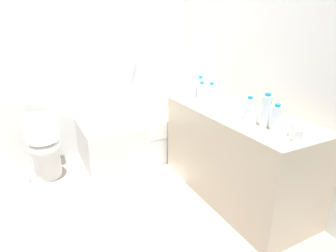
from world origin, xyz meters
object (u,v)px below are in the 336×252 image
(sink_basin, at_px, (230,108))
(water_bottle_4, at_px, (200,88))
(sink_faucet, at_px, (247,104))
(water_bottle_0, at_px, (276,118))
(bathtub, at_px, (143,135))
(toilet, at_px, (45,148))
(water_bottle_2, at_px, (202,92))
(drinking_glass_1, at_px, (298,136))
(water_bottle_3, at_px, (249,109))
(drinking_glass_3, at_px, (194,92))
(bath_mat, at_px, (180,172))
(toilet_paper_roll, at_px, (24,179))
(water_bottle_1, at_px, (211,93))
(drinking_glass_0, at_px, (295,130))
(drinking_glass_2, at_px, (253,118))
(water_bottle_5, at_px, (266,111))

(sink_basin, relative_size, water_bottle_4, 1.49)
(sink_faucet, height_order, water_bottle_0, water_bottle_0)
(bathtub, relative_size, water_bottle_4, 6.45)
(toilet, distance_m, water_bottle_4, 1.76)
(water_bottle_2, relative_size, drinking_glass_1, 2.32)
(bathtub, xyz_separation_m, water_bottle_3, (0.38, -1.38, 0.66))
(drinking_glass_3, xyz_separation_m, bath_mat, (-0.21, -0.09, -0.87))
(sink_basin, xyz_separation_m, toilet_paper_roll, (-1.77, 1.02, -0.80))
(water_bottle_1, bearing_deg, drinking_glass_1, -93.06)
(toilet, bearing_deg, bathtub, 90.68)
(drinking_glass_0, bearing_deg, drinking_glass_2, 100.81)
(bathtub, xyz_separation_m, drinking_glass_3, (0.40, -0.53, 0.62))
(water_bottle_5, bearing_deg, bathtub, 103.44)
(water_bottle_3, xyz_separation_m, toilet_paper_roll, (-1.75, 1.29, -0.86))
(water_bottle_2, xyz_separation_m, bath_mat, (-0.18, 0.10, -0.91))
(sink_faucet, bearing_deg, drinking_glass_1, -108.19)
(sink_faucet, distance_m, drinking_glass_1, 0.81)
(sink_basin, height_order, water_bottle_0, water_bottle_0)
(drinking_glass_1, distance_m, drinking_glass_3, 1.35)
(toilet, distance_m, sink_basin, 1.96)
(water_bottle_4, bearing_deg, water_bottle_1, -90.88)
(sink_basin, xyz_separation_m, drinking_glass_1, (-0.05, -0.77, 0.02))
(toilet, relative_size, drinking_glass_2, 7.68)
(water_bottle_3, distance_m, toilet_paper_roll, 2.34)
(toilet, height_order, water_bottle_4, water_bottle_4)
(water_bottle_4, height_order, toilet_paper_roll, water_bottle_4)
(water_bottle_1, xyz_separation_m, water_bottle_5, (-0.04, -0.75, 0.03))
(bathtub, height_order, drinking_glass_1, bathtub)
(sink_basin, distance_m, bath_mat, 1.00)
(sink_faucet, xyz_separation_m, drinking_glass_1, (-0.25, -0.77, 0.01))
(water_bottle_5, distance_m, bath_mat, 1.35)
(water_bottle_3, xyz_separation_m, drinking_glass_1, (-0.02, -0.49, -0.05))
(bathtub, xyz_separation_m, drinking_glass_2, (0.35, -1.47, 0.61))
(water_bottle_1, relative_size, water_bottle_3, 1.02)
(water_bottle_2, height_order, toilet_paper_roll, water_bottle_2)
(sink_faucet, distance_m, water_bottle_4, 0.54)
(water_bottle_1, bearing_deg, drinking_glass_3, 94.10)
(water_bottle_4, relative_size, toilet_paper_roll, 1.96)
(sink_faucet, height_order, drinking_glass_3, drinking_glass_3)
(bathtub, bearing_deg, sink_faucet, -61.15)
(water_bottle_0, bearing_deg, bathtub, 102.88)
(drinking_glass_1, xyz_separation_m, drinking_glass_2, (-0.01, 0.41, 0.00))
(toilet, xyz_separation_m, water_bottle_5, (1.50, -1.56, 0.63))
(water_bottle_0, bearing_deg, bath_mat, 100.40)
(drinking_glass_0, distance_m, drinking_glass_3, 1.28)
(bathtub, height_order, toilet_paper_roll, bathtub)
(water_bottle_0, xyz_separation_m, drinking_glass_1, (-0.02, -0.21, -0.05))
(bathtub, xyz_separation_m, water_bottle_2, (0.36, -0.72, 0.66))
(water_bottle_0, height_order, water_bottle_2, water_bottle_0)
(sink_faucet, bearing_deg, water_bottle_4, 110.98)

